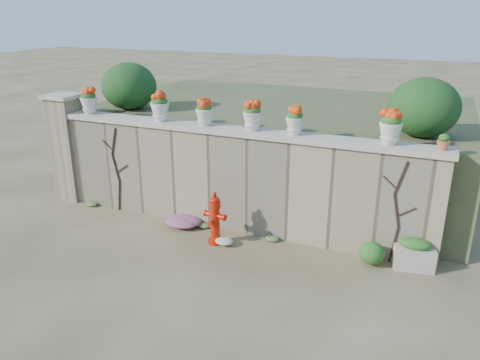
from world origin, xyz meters
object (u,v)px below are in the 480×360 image
at_px(urn_pot_0, 89,101).
at_px(fire_hydrant, 215,218).
at_px(planter_box, 414,254).
at_px(terracotta_pot, 443,143).

bearing_deg(urn_pot_0, fire_hydrant, -13.16).
height_order(fire_hydrant, planter_box, fire_hydrant).
height_order(planter_box, urn_pot_0, urn_pot_0).
xyz_separation_m(planter_box, terracotta_pot, (0.20, 0.27, 1.96)).
xyz_separation_m(fire_hydrant, terracotta_pot, (3.79, 0.80, 1.69)).
xyz_separation_m(urn_pot_0, terracotta_pot, (7.21, 0.00, -0.17)).
bearing_deg(planter_box, terracotta_pot, 42.50).
relative_size(planter_box, urn_pot_0, 1.30).
xyz_separation_m(fire_hydrant, urn_pot_0, (-3.42, 0.80, 1.86)).
bearing_deg(fire_hydrant, terracotta_pot, 18.90).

